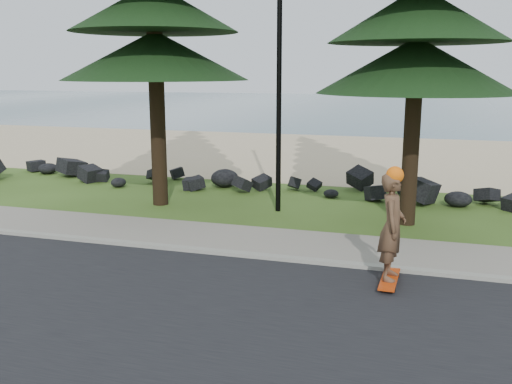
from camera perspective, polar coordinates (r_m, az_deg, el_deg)
ground at (r=12.97m, az=-1.33°, el=-5.18°), size 160.00×160.00×0.00m
road at (r=9.08m, az=-10.34°, el=-13.18°), size 160.00×7.00×0.02m
kerb at (r=12.14m, az=-2.65°, el=-6.17°), size 160.00×0.20×0.10m
sidewalk at (r=13.14m, az=-1.06°, el=-4.77°), size 160.00×2.00×0.08m
beach_sand at (r=26.83m, az=8.25°, el=3.76°), size 160.00×15.00×0.01m
ocean at (r=63.01m, az=13.24°, el=8.33°), size 160.00×58.00×0.01m
seawall_boulders at (r=18.21m, az=4.10°, el=-0.13°), size 60.00×2.40×1.10m
lamp_post at (r=15.46m, az=2.34°, el=13.15°), size 0.25×0.14×8.14m
skateboarder at (r=10.52m, az=13.46°, el=-3.43°), size 0.49×1.18×2.18m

